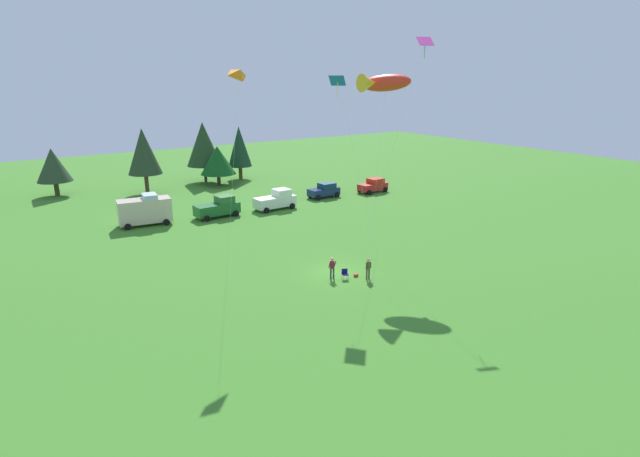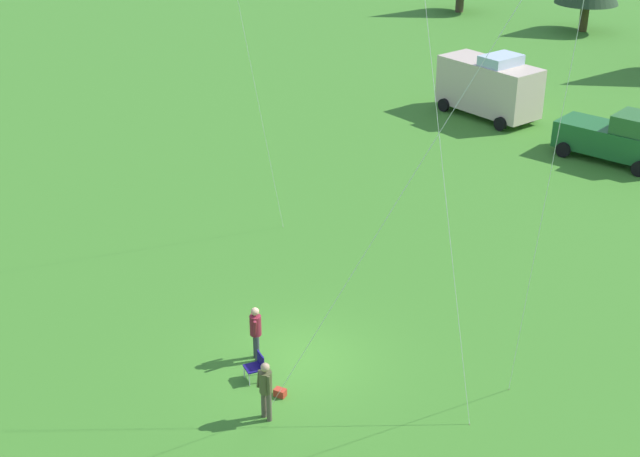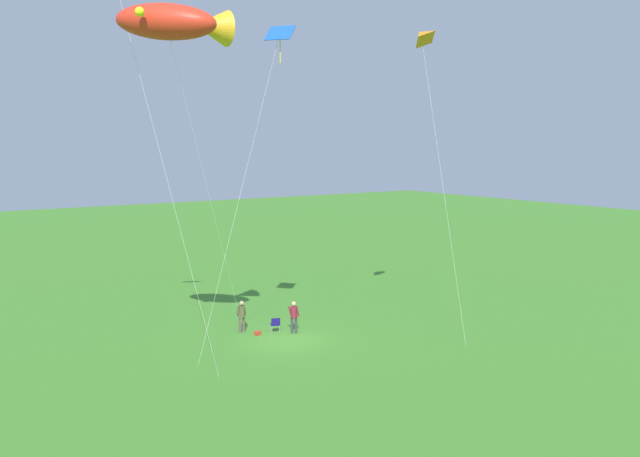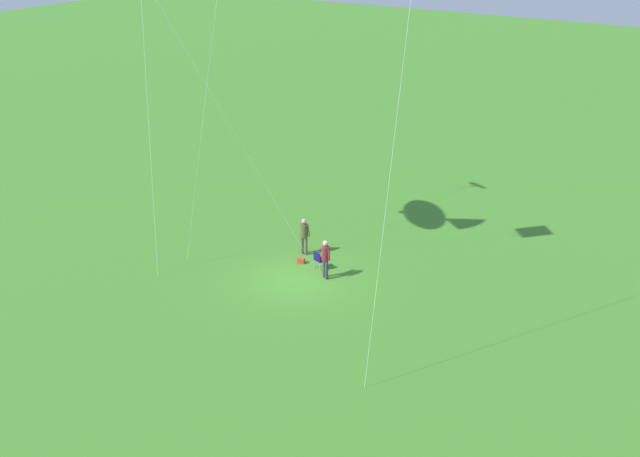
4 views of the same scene
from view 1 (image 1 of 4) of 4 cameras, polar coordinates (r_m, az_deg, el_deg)
The scene contains 15 objects.
ground_plane at distance 40.75m, azimuth 1.77°, elevation -5.06°, with size 160.00×160.00×0.00m, color #3D7D26.
person_kite_flyer at distance 39.30m, azimuth 5.52°, elevation -4.39°, with size 0.55×0.36×1.74m.
folding_chair at distance 39.37m, azimuth 2.86°, elevation -5.12°, with size 0.62×0.62×0.82m.
person_spectator at distance 39.26m, azimuth 1.40°, elevation -4.33°, with size 0.58×0.49×1.74m.
backpack_on_grass at distance 40.03m, azimuth 4.13°, elevation -5.34°, with size 0.32×0.22×0.22m, color #B83521.
van_camper_beige at distance 56.50m, azimuth -19.38°, elevation 2.00°, with size 5.64×3.17×3.34m.
truck_green_flatbed at distance 57.77m, azimuth -11.54°, elevation 2.39°, with size 5.11×2.64×2.34m.
truck_white_pickup at distance 60.24m, azimuth -5.05°, elevation 3.26°, with size 5.08×2.57×2.34m.
car_navy_hatch at distance 65.97m, azimuth 0.50°, elevation 4.39°, with size 4.26×2.32×1.89m.
car_red_sedan at distance 69.42m, azimuth 6.11°, elevation 4.92°, with size 4.30×2.42×1.89m.
treeline_distant at distance 74.33m, azimuth -18.17°, elevation 8.10°, with size 39.29×10.36×8.94m.
kite_large_fish at distance 43.90m, azimuth 7.08°, elevation 16.18°, with size 7.84×7.30×15.65m.
kite_diamond_rainbow at distance 42.97m, azimuth 11.70°, elevation 19.51°, with size 3.81×4.14×18.34m.
kite_delta_orange at distance 36.58m, azimuth -9.07°, elevation 17.07°, with size 1.86×4.37×15.99m.
kite_diamond_blue at distance 40.37m, azimuth 2.12°, elevation 15.98°, with size 4.64×1.82×15.37m.
Camera 1 is at (-22.13, -30.64, 15.23)m, focal length 28.00 mm.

